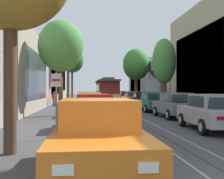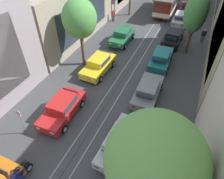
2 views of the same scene
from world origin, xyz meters
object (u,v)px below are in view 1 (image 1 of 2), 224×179
at_px(parked_car_silver_second_right, 211,112).
at_px(street_tree_kerb_left_fourth, 72,61).
at_px(parked_car_silver_sixth_right, 131,98).
at_px(street_tree_kerb_left_second, 61,46).
at_px(street_tree_kerb_right_second, 164,62).
at_px(parked_car_green_fourth_left, 87,101).
at_px(parked_car_black_fifth_right, 142,100).
at_px(parked_car_grey_mid_right, 175,105).
at_px(street_sign_post, 56,97).
at_px(pedestrian_on_left_pavement, 169,98).
at_px(parked_car_orange_near_left, 98,137).
at_px(parked_car_teal_fourth_right, 153,102).
at_px(pedestrian_crossing_far, 54,98).
at_px(motorcycle_with_rider, 125,132).
at_px(street_tree_kerb_left_mid, 68,58).
at_px(parked_car_yellow_mid_left, 90,104).
at_px(street_tree_kerb_right_mid, 136,65).
at_px(parked_car_maroon_far_right, 126,97).
at_px(cable_car_trolley, 107,91).
at_px(parked_car_red_second_left, 94,111).

distance_m(parked_car_silver_second_right, street_tree_kerb_left_fourth, 35.05).
distance_m(parked_car_silver_sixth_right, street_tree_kerb_left_fourth, 15.49).
xyz_separation_m(street_tree_kerb_left_second, street_tree_kerb_right_second, (9.14, 6.55, -0.34)).
bearing_deg(parked_car_green_fourth_left, parked_car_black_fifth_right, 20.80).
distance_m(parked_car_grey_mid_right, street_sign_post, 9.72).
height_order(parked_car_green_fourth_left, pedestrian_on_left_pavement, pedestrian_on_left_pavement).
bearing_deg(parked_car_black_fifth_right, street_tree_kerb_right_second, -38.64).
height_order(parked_car_orange_near_left, street_tree_kerb_left_fourth, street_tree_kerb_left_fourth).
bearing_deg(street_tree_kerb_left_fourth, parked_car_teal_fourth_right, -72.17).
height_order(pedestrian_on_left_pavement, pedestrian_crossing_far, pedestrian_on_left_pavement).
bearing_deg(motorcycle_with_rider, street_tree_kerb_left_mid, 96.45).
bearing_deg(parked_car_yellow_mid_left, parked_car_black_fifth_right, 57.63).
bearing_deg(street_tree_kerb_right_mid, parked_car_black_fifth_right, -98.15).
height_order(parked_car_black_fifth_right, parked_car_maroon_far_right, same).
bearing_deg(cable_car_trolley, pedestrian_crossing_far, -135.59).
xyz_separation_m(parked_car_silver_second_right, motorcycle_with_rider, (-4.44, -4.30, -0.15)).
bearing_deg(parked_car_silver_sixth_right, cable_car_trolley, 129.00).
relative_size(street_tree_kerb_left_second, pedestrian_on_left_pavement, 3.95).
height_order(parked_car_orange_near_left, parked_car_green_fourth_left, same).
distance_m(parked_car_yellow_mid_left, motorcycle_with_rider, 11.47).
bearing_deg(parked_car_green_fourth_left, street_tree_kerb_left_mid, 104.57).
bearing_deg(parked_car_orange_near_left, motorcycle_with_rider, 63.61).
bearing_deg(street_tree_kerb_left_second, parked_car_silver_sixth_right, 62.27).
height_order(parked_car_black_fifth_right, street_sign_post, street_sign_post).
bearing_deg(parked_car_silver_second_right, parked_car_orange_near_left, -131.48).
height_order(parked_car_yellow_mid_left, parked_car_teal_fourth_right, same).
bearing_deg(pedestrian_crossing_far, parked_car_yellow_mid_left, -73.02).
bearing_deg(street_tree_kerb_right_second, street_tree_kerb_left_fourth, 115.73).
bearing_deg(parked_car_silver_second_right, parked_car_black_fifth_right, 89.13).
xyz_separation_m(street_tree_kerb_left_second, street_sign_post, (0.58, -9.18, -3.22)).
bearing_deg(parked_car_grey_mid_right, pedestrian_crossing_far, 123.87).
bearing_deg(parked_car_black_fifth_right, parked_car_red_second_left, -110.01).
height_order(parked_car_maroon_far_right, street_tree_kerb_right_mid, street_tree_kerb_right_mid).
height_order(parked_car_red_second_left, street_sign_post, street_sign_post).
xyz_separation_m(parked_car_maroon_far_right, pedestrian_on_left_pavement, (3.22, -9.23, 0.14)).
height_order(parked_car_red_second_left, street_tree_kerb_left_fourth, street_tree_kerb_left_fourth).
bearing_deg(parked_car_yellow_mid_left, parked_car_silver_sixth_right, 69.75).
relative_size(parked_car_maroon_far_right, street_tree_kerb_right_second, 0.66).
xyz_separation_m(parked_car_yellow_mid_left, street_tree_kerb_left_mid, (-2.23, 14.59, 4.71)).
bearing_deg(street_tree_kerb_left_second, parked_car_red_second_left, -73.27).
bearing_deg(street_tree_kerb_left_fourth, parked_car_green_fourth_left, -83.96).
bearing_deg(street_sign_post, pedestrian_crossing_far, 96.08).
distance_m(parked_car_green_fourth_left, street_tree_kerb_left_mid, 9.66).
xyz_separation_m(street_tree_kerb_left_mid, street_tree_kerb_right_mid, (9.69, 8.37, 0.04)).
bearing_deg(parked_car_grey_mid_right, parked_car_maroon_far_right, 89.92).
bearing_deg(street_tree_kerb_right_second, street_tree_kerb_left_mid, 141.44).
distance_m(street_tree_kerb_left_mid, street_tree_kerb_right_second, 12.08).
distance_m(street_tree_kerb_left_second, street_sign_post, 9.74).
distance_m(parked_car_teal_fourth_right, pedestrian_on_left_pavement, 7.51).
distance_m(parked_car_silver_second_right, pedestrian_crossing_far, 20.65).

